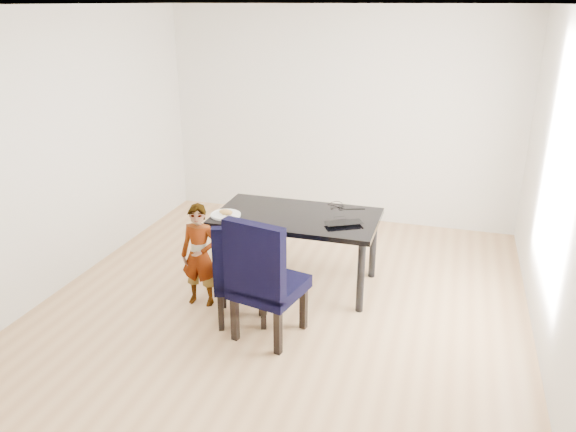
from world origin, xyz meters
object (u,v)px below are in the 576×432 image
(dining_table, at_px, (297,250))
(chair_left, at_px, (242,270))
(laptop, at_px, (342,222))
(child, at_px, (200,255))
(plate, at_px, (226,215))
(chair_right, at_px, (269,276))

(dining_table, bearing_deg, chair_left, -109.46)
(chair_left, bearing_deg, dining_table, 50.34)
(laptop, bearing_deg, chair_left, 14.45)
(child, bearing_deg, dining_table, 38.07)
(chair_left, relative_size, laptop, 2.76)
(plate, distance_m, laptop, 1.15)
(dining_table, height_order, plate, plate)
(chair_right, bearing_deg, chair_left, 163.55)
(child, relative_size, laptop, 2.82)
(laptop, bearing_deg, dining_table, -38.61)
(plate, bearing_deg, chair_left, -56.45)
(dining_table, relative_size, chair_right, 1.43)
(chair_left, xyz_separation_m, child, (-0.48, 0.15, 0.01))
(chair_right, bearing_deg, child, 170.37)
(chair_left, distance_m, chair_right, 0.37)
(chair_left, xyz_separation_m, chair_right, (0.32, -0.18, 0.07))
(chair_right, distance_m, laptop, 1.02)
(dining_table, xyz_separation_m, chair_right, (0.04, -0.97, 0.18))
(chair_left, distance_m, laptop, 1.08)
(dining_table, distance_m, laptop, 0.62)
(dining_table, bearing_deg, child, -139.39)
(child, relative_size, plate, 3.33)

